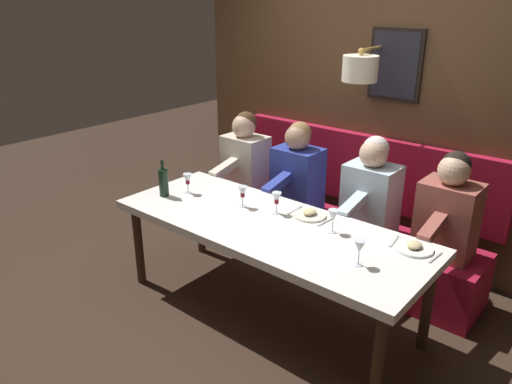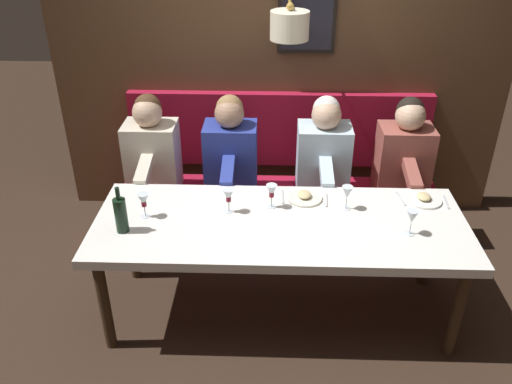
# 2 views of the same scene
# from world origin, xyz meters

# --- Properties ---
(ground_plane) EXTENTS (12.00, 12.00, 0.00)m
(ground_plane) POSITION_xyz_m (0.00, 0.00, 0.00)
(ground_plane) COLOR #332319
(dining_table) EXTENTS (0.90, 2.33, 0.74)m
(dining_table) POSITION_xyz_m (0.00, 0.00, 0.67)
(dining_table) COLOR silver
(dining_table) RESTS_ON ground_plane
(banquette_bench) EXTENTS (0.52, 2.53, 0.45)m
(banquette_bench) POSITION_xyz_m (0.89, 0.00, 0.23)
(banquette_bench) COLOR maroon
(banquette_bench) RESTS_ON ground_plane
(back_wall_panel) EXTENTS (0.59, 3.73, 2.90)m
(back_wall_panel) POSITION_xyz_m (1.46, -0.00, 1.37)
(back_wall_panel) COLOR brown
(back_wall_panel) RESTS_ON ground_plane
(diner_nearest) EXTENTS (0.60, 0.40, 0.79)m
(diner_nearest) POSITION_xyz_m (0.88, -0.95, 0.82)
(diner_nearest) COLOR #934C42
(diner_nearest) RESTS_ON banquette_bench
(diner_near) EXTENTS (0.60, 0.40, 0.79)m
(diner_near) POSITION_xyz_m (0.88, -0.34, 0.82)
(diner_near) COLOR silver
(diner_near) RESTS_ON banquette_bench
(diner_middle) EXTENTS (0.60, 0.40, 0.79)m
(diner_middle) POSITION_xyz_m (0.88, 0.38, 0.82)
(diner_middle) COLOR #283893
(diner_middle) RESTS_ON banquette_bench
(diner_far) EXTENTS (0.60, 0.40, 0.79)m
(diner_far) POSITION_xyz_m (0.88, 0.99, 0.82)
(diner_far) COLOR beige
(diner_far) RESTS_ON banquette_bench
(place_setting_0) EXTENTS (0.24, 0.32, 0.05)m
(place_setting_0) POSITION_xyz_m (0.28, -0.95, 0.75)
(place_setting_0) COLOR white
(place_setting_0) RESTS_ON dining_table
(place_setting_1) EXTENTS (0.24, 0.31, 0.05)m
(place_setting_1) POSITION_xyz_m (0.28, -0.16, 0.75)
(place_setting_1) COLOR silver
(place_setting_1) RESTS_ON dining_table
(wine_glass_0) EXTENTS (0.07, 0.07, 0.16)m
(wine_glass_0) POSITION_xyz_m (-0.11, -0.78, 0.86)
(wine_glass_0) COLOR silver
(wine_glass_0) RESTS_ON dining_table
(wine_glass_1) EXTENTS (0.07, 0.07, 0.16)m
(wine_glass_1) POSITION_xyz_m (0.03, 0.85, 0.86)
(wine_glass_1) COLOR silver
(wine_glass_1) RESTS_ON dining_table
(wine_glass_2) EXTENTS (0.07, 0.07, 0.16)m
(wine_glass_2) POSITION_xyz_m (0.16, -0.43, 0.86)
(wine_glass_2) COLOR silver
(wine_glass_2) RESTS_ON dining_table
(wine_glass_3) EXTENTS (0.07, 0.07, 0.16)m
(wine_glass_3) POSITION_xyz_m (0.17, 0.06, 0.86)
(wine_glass_3) COLOR silver
(wine_glass_3) RESTS_ON dining_table
(wine_glass_4) EXTENTS (0.07, 0.07, 0.16)m
(wine_glass_4) POSITION_xyz_m (0.10, 0.33, 0.86)
(wine_glass_4) COLOR silver
(wine_glass_4) RESTS_ON dining_table
(wine_bottle) EXTENTS (0.08, 0.08, 0.30)m
(wine_bottle) POSITION_xyz_m (-0.14, 0.96, 0.86)
(wine_bottle) COLOR black
(wine_bottle) RESTS_ON dining_table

